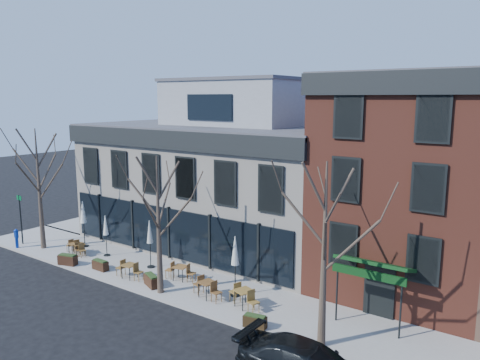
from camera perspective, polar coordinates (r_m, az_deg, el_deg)
The scene contains 24 objects.
ground at distance 29.58m, azimuth -8.43°, elevation -9.84°, with size 120.00×120.00×0.00m, color black.
sidewalk_front at distance 26.01m, azimuth -6.47°, elevation -12.46°, with size 33.50×4.70×0.15m, color gray.
sidewalk_side at distance 41.38m, azimuth -14.02°, elevation -4.17°, with size 4.50×12.00×0.15m, color gray.
corner_building at distance 32.07m, azimuth -2.30°, elevation 0.55°, with size 18.39×10.39×11.10m.
red_brick_building at distance 26.15m, azimuth 20.64°, elevation -0.22°, with size 8.20×11.78×11.18m.
tree_corner at distance 33.03m, azimuth -23.28°, elevation -0.83°, with size 3.93×3.98×7.92m.
tree_mid at distance 23.77m, azimuth -9.89°, elevation -5.25°, with size 3.50×3.55×7.04m.
tree_right at distance 18.68m, azimuth 10.24°, elevation -8.78°, with size 3.72×3.77×7.48m.
sign_pole at distance 35.03m, azimuth -25.18°, elevation -4.02°, with size 0.50×0.10×3.40m.
call_box at distance 34.55m, azimuth -25.59°, elevation -6.36°, with size 0.26×0.26×1.31m.
cafe_set_0 at distance 31.91m, azimuth -19.54°, elevation -7.72°, with size 1.65×0.74×0.85m.
cafe_set_1 at distance 31.70m, azimuth -19.02°, elevation -7.81°, with size 1.66×0.87×0.85m.
cafe_set_2 at distance 26.94m, azimuth -13.32°, elevation -10.57°, with size 1.84×0.77×0.96m.
cafe_set_3 at distance 26.21m, azimuth -7.28°, elevation -10.98°, with size 1.85×0.86×0.95m.
cafe_set_4 at distance 23.91m, azimuth -4.01°, elevation -12.96°, with size 1.96×0.91×1.00m.
cafe_set_5 at distance 22.86m, azimuth 0.50°, elevation -14.00°, with size 2.02×1.10×1.04m.
umbrella_0 at distance 32.76m, azimuth -18.58°, elevation -4.03°, with size 0.50×0.50×3.10m.
umbrella_1 at distance 30.55m, azimuth -16.07°, elevation -5.59°, with size 0.42×0.42×2.60m.
umbrella_2 at distance 27.84m, azimuth -10.95°, elevation -6.54°, with size 0.45×0.45×2.83m.
umbrella_4 at distance 23.49m, azimuth -0.60°, elevation -9.01°, with size 0.49×0.49×3.09m.
planter_0 at distance 30.09m, azimuth -20.27°, elevation -9.08°, with size 1.22×0.75×0.64m.
planter_1 at distance 28.66m, azimuth -16.66°, elevation -9.89°, with size 1.06×0.44×0.59m.
planter_2 at distance 25.70m, azimuth -10.73°, elevation -11.93°, with size 1.21×0.85×0.63m.
planter_3 at distance 21.18m, azimuth 1.84°, elevation -16.81°, with size 1.07×0.59×0.57m.
Camera 1 is at (19.37, -20.00, 9.97)m, focal length 35.00 mm.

